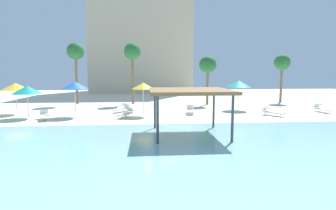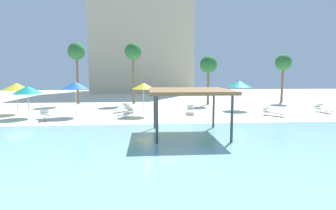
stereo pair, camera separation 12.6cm
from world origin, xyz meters
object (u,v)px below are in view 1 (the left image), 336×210
object	(u,v)px
lounge_chair_2	(122,108)
palm_tree_1	(76,53)
lounge_chair_5	(44,115)
lounge_chair_3	(126,113)
lounge_chair_6	(272,112)
palm_tree_2	(208,66)
beach_umbrella_yellow_2	(143,86)
lounge_chair_1	(322,109)
palm_tree_3	(282,63)
lounge_chair_4	(190,110)
shade_pavilion	(190,92)
beach_umbrella_yellow_0	(15,87)
beach_umbrella_teal_3	(239,84)
palm_tree_0	(132,53)
beach_umbrella_teal_1	(27,90)
beach_umbrella_blue_4	(75,85)

from	to	relation	value
lounge_chair_2	palm_tree_1	bearing A→B (deg)	-106.13
lounge_chair_5	lounge_chair_2	bearing A→B (deg)	101.98
lounge_chair_2	lounge_chair_5	bearing A→B (deg)	-21.92
lounge_chair_3	lounge_chair_6	bearing A→B (deg)	112.12
palm_tree_2	beach_umbrella_yellow_2	bearing A→B (deg)	-134.90
lounge_chair_1	palm_tree_3	bearing A→B (deg)	174.96
lounge_chair_4	shade_pavilion	bearing A→B (deg)	-2.30
beach_umbrella_yellow_0	palm_tree_3	world-z (taller)	palm_tree_3
lounge_chair_2	lounge_chair_4	xyz separation A→B (m)	(6.02, -1.64, 0.00)
shade_pavilion	beach_umbrella_yellow_0	xyz separation A→B (m)	(-13.67, 9.34, -0.12)
beach_umbrella_yellow_2	lounge_chair_4	size ratio (longest dim) A/B	1.39
lounge_chair_5	lounge_chair_4	bearing A→B (deg)	78.44
beach_umbrella_teal_3	lounge_chair_3	xyz separation A→B (m)	(-10.49, -3.55, -2.15)
lounge_chair_1	lounge_chair_3	bearing A→B (deg)	-87.70
beach_umbrella_yellow_0	lounge_chair_1	bearing A→B (deg)	-2.94
shade_pavilion	palm_tree_1	xyz separation A→B (m)	(-10.23, 16.52, 3.30)
lounge_chair_4	palm_tree_0	bearing A→B (deg)	-139.28
beach_umbrella_teal_1	palm_tree_1	world-z (taller)	palm_tree_1
lounge_chair_3	palm_tree_2	distance (m)	12.32
lounge_chair_2	palm_tree_2	world-z (taller)	palm_tree_2
beach_umbrella_yellow_2	lounge_chair_1	xyz separation A→B (m)	(16.09, 0.41, -2.13)
beach_umbrella_teal_1	lounge_chair_6	size ratio (longest dim) A/B	1.32
lounge_chair_3	palm_tree_0	bearing A→B (deg)	-157.97
palm_tree_1	beach_umbrella_teal_3	bearing A→B (deg)	-20.74
beach_umbrella_blue_4	lounge_chair_2	xyz separation A→B (m)	(3.59, 2.19, -2.21)
lounge_chair_4	lounge_chair_5	world-z (taller)	same
beach_umbrella_yellow_2	lounge_chair_2	size ratio (longest dim) A/B	1.44
lounge_chair_6	beach_umbrella_yellow_0	bearing A→B (deg)	-130.43
lounge_chair_6	palm_tree_1	size ratio (longest dim) A/B	0.28
beach_umbrella_yellow_0	palm_tree_3	xyz separation A→B (m)	(27.56, 7.07, 2.30)
beach_umbrella_yellow_0	lounge_chair_4	world-z (taller)	beach_umbrella_yellow_0
beach_umbrella_blue_4	beach_umbrella_teal_3	bearing A→B (deg)	10.53
beach_umbrella_teal_3	lounge_chair_5	distance (m)	17.29
beach_umbrella_blue_4	palm_tree_1	bearing A→B (deg)	102.70
beach_umbrella_yellow_0	lounge_chair_3	bearing A→B (deg)	-15.61
beach_umbrella_teal_1	palm_tree_3	bearing A→B (deg)	20.05
beach_umbrella_blue_4	lounge_chair_5	world-z (taller)	beach_umbrella_blue_4
palm_tree_3	palm_tree_1	bearing A→B (deg)	179.74
beach_umbrella_yellow_2	lounge_chair_1	world-z (taller)	beach_umbrella_yellow_2
beach_umbrella_yellow_0	lounge_chair_1	xyz separation A→B (m)	(27.10, -1.39, -2.03)
shade_pavilion	palm_tree_0	xyz separation A→B (m)	(-3.89, 16.17, 3.29)
beach_umbrella_yellow_0	palm_tree_2	xyz separation A→B (m)	(18.10, 5.32, 1.98)
beach_umbrella_yellow_0	palm_tree_0	xyz separation A→B (m)	(9.78, 6.83, 3.40)
lounge_chair_2	beach_umbrella_yellow_2	bearing A→B (deg)	77.18
lounge_chair_2	lounge_chair_5	xyz separation A→B (m)	(-5.56, -3.69, 0.00)
palm_tree_0	palm_tree_2	distance (m)	8.58
beach_umbrella_teal_1	palm_tree_1	bearing A→B (deg)	80.78
shade_pavilion	beach_umbrella_yellow_2	distance (m)	8.00
lounge_chair_6	palm_tree_1	bearing A→B (deg)	-151.69
beach_umbrella_yellow_0	lounge_chair_5	world-z (taller)	beach_umbrella_yellow_0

